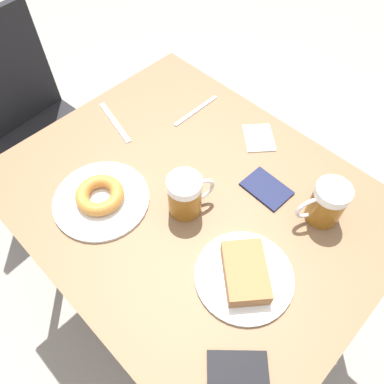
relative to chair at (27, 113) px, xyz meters
The scene contains 12 objects.
ground_plane 1.04m from the chair, 85.07° to the right, with size 8.00×8.00×0.00m, color gray.
table 0.89m from the chair, 85.07° to the right, with size 0.81×1.02×0.78m.
chair is the anchor object (origin of this frame).
plate_with_cake 1.15m from the chair, 90.15° to the right, with size 0.23×0.23×0.05m.
plate_with_donut 0.76m from the chair, 98.49° to the right, with size 0.26×0.26×0.05m.
beer_mug_left 0.94m from the chair, 87.58° to the right, with size 0.13×0.09×0.12m.
beer_mug_center 1.22m from the chair, 77.04° to the right, with size 0.12×0.09×0.12m.
napkin_folded 0.97m from the chair, 66.95° to the right, with size 0.14×0.14×0.00m.
fork 0.76m from the chair, 63.74° to the right, with size 0.19×0.01×0.00m.
knife 0.56m from the chair, 78.34° to the right, with size 0.06×0.20×0.00m.
passport_near_edge 1.29m from the chair, 97.79° to the right, with size 0.15×0.15×0.01m.
passport_far_edge 1.06m from the chair, 76.78° to the right, with size 0.09×0.13×0.01m.
Camera 1 is at (-0.41, -0.40, 1.62)m, focal length 35.00 mm.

